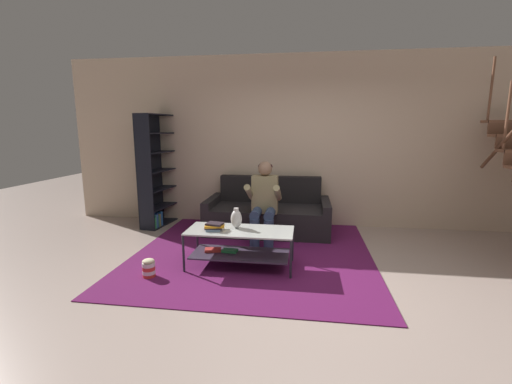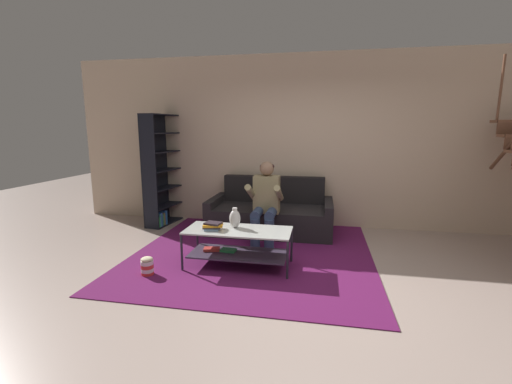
% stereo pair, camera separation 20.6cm
% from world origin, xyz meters
% --- Properties ---
extents(ground, '(16.80, 16.80, 0.00)m').
position_xyz_m(ground, '(0.00, 0.00, 0.00)').
color(ground, '#B09A8F').
extents(back_partition, '(8.40, 0.12, 2.90)m').
position_xyz_m(back_partition, '(0.00, 2.46, 1.45)').
color(back_partition, beige).
rests_on(back_partition, ground).
extents(couch, '(1.97, 0.95, 0.88)m').
position_xyz_m(couch, '(-0.56, 1.89, 0.29)').
color(couch, black).
rests_on(couch, ground).
extents(person_seated_center, '(0.50, 0.58, 1.20)m').
position_xyz_m(person_seated_center, '(-0.56, 1.33, 0.65)').
color(person_seated_center, navy).
rests_on(person_seated_center, ground).
extents(coffee_table, '(1.28, 0.55, 0.47)m').
position_xyz_m(coffee_table, '(-0.75, 0.38, 0.31)').
color(coffee_table, '#B9BDB9').
rests_on(coffee_table, ground).
extents(area_rug, '(3.15, 3.46, 0.01)m').
position_xyz_m(area_rug, '(-0.65, 1.01, 0.01)').
color(area_rug, '#5F174D').
rests_on(area_rug, ground).
extents(vase, '(0.14, 0.14, 0.25)m').
position_xyz_m(vase, '(-0.80, 0.45, 0.59)').
color(vase, silver).
rests_on(vase, coffee_table).
extents(book_stack, '(0.26, 0.20, 0.09)m').
position_xyz_m(book_stack, '(-1.04, 0.32, 0.52)').
color(book_stack, '#7896B4').
rests_on(book_stack, coffee_table).
extents(bookshelf, '(0.39, 0.88, 1.92)m').
position_xyz_m(bookshelf, '(-2.55, 2.03, 0.86)').
color(bookshelf, black).
rests_on(bookshelf, ground).
extents(popcorn_tub, '(0.14, 0.14, 0.22)m').
position_xyz_m(popcorn_tub, '(-1.71, -0.08, 0.11)').
color(popcorn_tub, red).
rests_on(popcorn_tub, ground).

